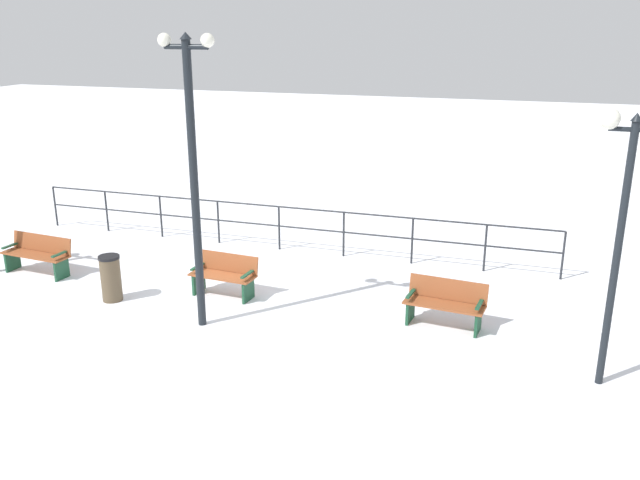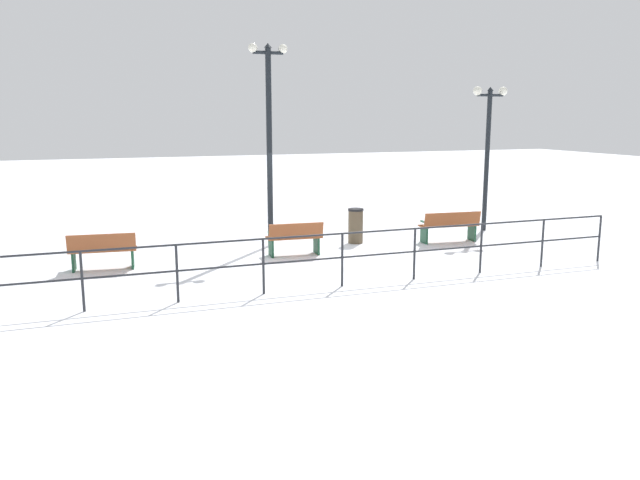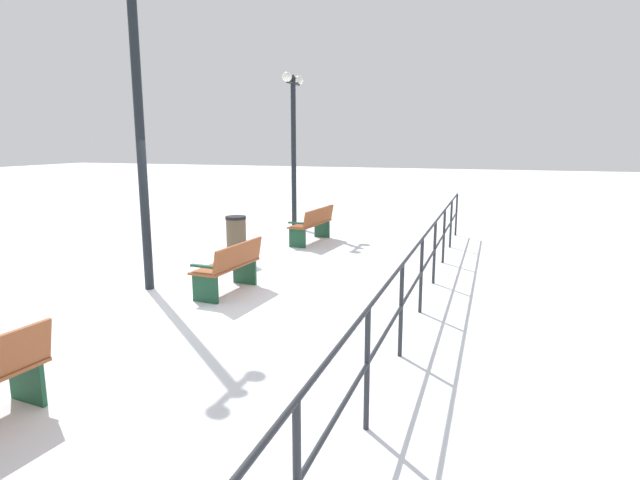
{
  "view_description": "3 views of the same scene",
  "coord_description": "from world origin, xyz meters",
  "px_view_note": "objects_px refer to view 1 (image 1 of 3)",
  "views": [
    {
      "loc": [
        11.63,
        5.93,
        5.44
      ],
      "look_at": [
        -1.34,
        1.7,
        1.01
      ],
      "focal_mm": 37.67,
      "sensor_mm": 36.0,
      "label": 1
    },
    {
      "loc": [
        -15.18,
        4.9,
        3.49
      ],
      "look_at": [
        -2.02,
        0.03,
        0.75
      ],
      "focal_mm": 36.07,
      "sensor_mm": 36.0,
      "label": 2
    },
    {
      "loc": [
        -4.23,
        7.48,
        2.51
      ],
      "look_at": [
        -1.3,
        -1.2,
        0.75
      ],
      "focal_mm": 29.39,
      "sensor_mm": 36.0,
      "label": 3
    }
  ],
  "objects_px": {
    "lamppost_middle": "(193,157)",
    "trash_bin": "(111,278)",
    "bench_third": "(445,303)",
    "bench_second": "(224,275)",
    "bench_nearest": "(38,254)",
    "lamppost_far": "(627,189)"
  },
  "relations": [
    {
      "from": "lamppost_far",
      "to": "trash_bin",
      "type": "height_order",
      "value": "lamppost_far"
    },
    {
      "from": "bench_second",
      "to": "trash_bin",
      "type": "bearing_deg",
      "value": -60.96
    },
    {
      "from": "bench_third",
      "to": "lamppost_far",
      "type": "xyz_separation_m",
      "value": [
        1.35,
        2.64,
        2.7
      ]
    },
    {
      "from": "bench_third",
      "to": "trash_bin",
      "type": "bearing_deg",
      "value": -76.61
    },
    {
      "from": "bench_nearest",
      "to": "trash_bin",
      "type": "bearing_deg",
      "value": 77.01
    },
    {
      "from": "bench_nearest",
      "to": "lamppost_far",
      "type": "distance_m",
      "value": 12.15
    },
    {
      "from": "trash_bin",
      "to": "lamppost_middle",
      "type": "bearing_deg",
      "value": 78.41
    },
    {
      "from": "bench_nearest",
      "to": "bench_third",
      "type": "height_order",
      "value": "bench_third"
    },
    {
      "from": "bench_nearest",
      "to": "bench_third",
      "type": "bearing_deg",
      "value": 95.56
    },
    {
      "from": "lamppost_middle",
      "to": "lamppost_far",
      "type": "distance_m",
      "value": 7.0
    },
    {
      "from": "bench_second",
      "to": "lamppost_far",
      "type": "bearing_deg",
      "value": 83.14
    },
    {
      "from": "lamppost_middle",
      "to": "trash_bin",
      "type": "relative_size",
      "value": 5.51
    },
    {
      "from": "bench_second",
      "to": "bench_third",
      "type": "height_order",
      "value": "bench_third"
    },
    {
      "from": "lamppost_middle",
      "to": "trash_bin",
      "type": "distance_m",
      "value": 3.59
    },
    {
      "from": "trash_bin",
      "to": "bench_third",
      "type": "bearing_deg",
      "value": 97.56
    },
    {
      "from": "bench_third",
      "to": "trash_bin",
      "type": "height_order",
      "value": "trash_bin"
    },
    {
      "from": "lamppost_middle",
      "to": "lamppost_far",
      "type": "xyz_separation_m",
      "value": [
        -0.0,
        7.0,
        -0.05
      ]
    },
    {
      "from": "lamppost_middle",
      "to": "lamppost_far",
      "type": "relative_size",
      "value": 1.23
    },
    {
      "from": "lamppost_middle",
      "to": "bench_third",
      "type": "bearing_deg",
      "value": 107.25
    },
    {
      "from": "lamppost_far",
      "to": "trash_bin",
      "type": "distance_m",
      "value": 9.68
    },
    {
      "from": "bench_third",
      "to": "lamppost_middle",
      "type": "relative_size",
      "value": 0.29
    },
    {
      "from": "bench_third",
      "to": "lamppost_middle",
      "type": "bearing_deg",
      "value": -66.91
    }
  ]
}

